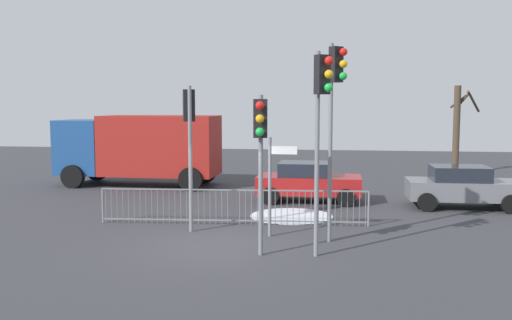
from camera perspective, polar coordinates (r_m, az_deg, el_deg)
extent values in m
plane|color=#38383D|center=(14.62, -3.99, -8.66)|extent=(60.00, 60.00, 0.00)
cylinder|color=slate|center=(14.70, 7.56, 1.62)|extent=(0.11, 0.11, 5.18)
cube|color=black|center=(14.58, 8.14, 9.60)|extent=(0.38, 0.38, 0.90)
sphere|color=red|center=(14.43, 8.90, 10.82)|extent=(0.20, 0.20, 0.20)
sphere|color=orange|center=(14.41, 8.88, 9.63)|extent=(0.20, 0.20, 0.20)
sphere|color=green|center=(14.39, 8.86, 8.44)|extent=(0.20, 0.20, 0.20)
cylinder|color=slate|center=(13.25, 6.23, 0.47)|extent=(0.11, 0.11, 4.85)
cube|color=black|center=(13.07, 6.75, 8.62)|extent=(0.39, 0.37, 0.90)
sphere|color=red|center=(12.89, 7.44, 9.99)|extent=(0.20, 0.20, 0.20)
sphere|color=orange|center=(12.87, 7.42, 8.66)|extent=(0.20, 0.20, 0.20)
sphere|color=green|center=(12.86, 7.41, 7.33)|extent=(0.20, 0.20, 0.20)
cylinder|color=slate|center=(13.32, 0.48, -1.64)|extent=(0.11, 0.11, 3.85)
cube|color=black|center=(13.05, 0.45, 4.25)|extent=(0.34, 0.24, 0.90)
sphere|color=red|center=(12.79, 0.40, 5.56)|extent=(0.20, 0.20, 0.20)
sphere|color=orange|center=(12.80, 0.39, 4.22)|extent=(0.20, 0.20, 0.20)
sphere|color=green|center=(12.81, 0.39, 2.88)|extent=(0.20, 0.20, 0.20)
cylinder|color=slate|center=(15.88, -6.70, 0.05)|extent=(0.11, 0.11, 4.13)
cube|color=black|center=(15.96, -6.85, 5.53)|extent=(0.38, 0.32, 0.90)
sphere|color=red|center=(16.21, -6.98, 6.60)|extent=(0.20, 0.20, 0.20)
sphere|color=orange|center=(16.21, -6.97, 5.54)|extent=(0.20, 0.20, 0.20)
sphere|color=green|center=(16.21, -6.95, 4.48)|extent=(0.20, 0.20, 0.20)
cylinder|color=slate|center=(15.30, 1.42, -2.77)|extent=(0.09, 0.09, 2.74)
cube|color=white|center=(15.11, 2.90, 1.00)|extent=(0.70, 0.08, 0.22)
cube|color=slate|center=(16.84, -2.30, -3.07)|extent=(8.04, 0.60, 0.04)
cube|color=slate|center=(17.01, -2.28, -6.17)|extent=(8.04, 0.60, 0.04)
cylinder|color=slate|center=(17.78, -15.05, -4.51)|extent=(0.02, 0.02, 1.05)
cylinder|color=slate|center=(17.72, -14.50, -4.53)|extent=(0.02, 0.02, 1.05)
cylinder|color=slate|center=(17.67, -13.95, -4.55)|extent=(0.02, 0.02, 1.05)
cylinder|color=slate|center=(17.61, -13.39, -4.57)|extent=(0.02, 0.02, 1.05)
cylinder|color=slate|center=(17.56, -12.83, -4.58)|extent=(0.02, 0.02, 1.05)
cylinder|color=slate|center=(17.51, -12.27, -4.60)|extent=(0.02, 0.02, 1.05)
cylinder|color=slate|center=(17.46, -11.71, -4.62)|extent=(0.02, 0.02, 1.05)
cylinder|color=slate|center=(17.42, -11.14, -4.63)|extent=(0.02, 0.02, 1.05)
cylinder|color=slate|center=(17.37, -10.56, -4.65)|extent=(0.02, 0.02, 1.05)
cylinder|color=slate|center=(17.33, -9.99, -4.67)|extent=(0.02, 0.02, 1.05)
cylinder|color=slate|center=(17.29, -9.41, -4.68)|extent=(0.02, 0.02, 1.05)
cylinder|color=slate|center=(17.25, -8.83, -4.70)|extent=(0.02, 0.02, 1.05)
cylinder|color=slate|center=(17.21, -8.25, -4.71)|extent=(0.02, 0.02, 1.05)
cylinder|color=slate|center=(17.17, -7.66, -4.72)|extent=(0.02, 0.02, 1.05)
cylinder|color=slate|center=(17.14, -7.07, -4.74)|extent=(0.02, 0.02, 1.05)
cylinder|color=slate|center=(17.10, -6.48, -4.75)|extent=(0.02, 0.02, 1.05)
cylinder|color=slate|center=(17.07, -5.89, -4.76)|extent=(0.02, 0.02, 1.05)
cylinder|color=slate|center=(17.05, -5.29, -4.78)|extent=(0.02, 0.02, 1.05)
cylinder|color=slate|center=(17.02, -4.70, -4.79)|extent=(0.02, 0.02, 1.05)
cylinder|color=slate|center=(16.99, -4.10, -4.80)|extent=(0.02, 0.02, 1.05)
cylinder|color=slate|center=(16.97, -3.50, -4.81)|extent=(0.02, 0.02, 1.05)
cylinder|color=slate|center=(16.95, -2.89, -4.82)|extent=(0.02, 0.02, 1.05)
cylinder|color=slate|center=(16.93, -2.29, -4.83)|extent=(0.02, 0.02, 1.05)
cylinder|color=slate|center=(16.91, -1.68, -4.84)|extent=(0.02, 0.02, 1.05)
cylinder|color=slate|center=(16.89, -1.08, -4.85)|extent=(0.02, 0.02, 1.05)
cylinder|color=slate|center=(16.88, -0.47, -4.86)|extent=(0.02, 0.02, 1.05)
cylinder|color=slate|center=(16.87, 0.14, -4.86)|extent=(0.02, 0.02, 1.05)
cylinder|color=slate|center=(16.86, 0.75, -4.87)|extent=(0.02, 0.02, 1.05)
cylinder|color=slate|center=(16.85, 1.36, -4.88)|extent=(0.02, 0.02, 1.05)
cylinder|color=slate|center=(16.84, 1.97, -4.88)|extent=(0.02, 0.02, 1.05)
cylinder|color=slate|center=(16.84, 2.58, -4.89)|extent=(0.02, 0.02, 1.05)
cylinder|color=slate|center=(16.84, 3.19, -4.89)|extent=(0.02, 0.02, 1.05)
cylinder|color=slate|center=(16.83, 3.80, -4.90)|extent=(0.02, 0.02, 1.05)
cylinder|color=slate|center=(16.84, 4.41, -4.90)|extent=(0.02, 0.02, 1.05)
cylinder|color=slate|center=(16.84, 5.02, -4.90)|extent=(0.02, 0.02, 1.05)
cylinder|color=slate|center=(16.84, 5.64, -4.91)|extent=(0.02, 0.02, 1.05)
cylinder|color=slate|center=(16.85, 6.25, -4.91)|extent=(0.02, 0.02, 1.05)
cylinder|color=slate|center=(16.86, 6.86, -4.91)|extent=(0.02, 0.02, 1.05)
cylinder|color=slate|center=(16.87, 7.47, -4.91)|extent=(0.02, 0.02, 1.05)
cylinder|color=slate|center=(16.88, 8.07, -4.91)|extent=(0.02, 0.02, 1.05)
cylinder|color=slate|center=(16.90, 8.68, -4.91)|extent=(0.02, 0.02, 1.05)
cylinder|color=slate|center=(16.91, 9.29, -4.91)|extent=(0.02, 0.02, 1.05)
cylinder|color=slate|center=(16.93, 9.89, -4.91)|extent=(0.02, 0.02, 1.05)
cylinder|color=slate|center=(16.95, 10.50, -4.91)|extent=(0.02, 0.02, 1.05)
cylinder|color=slate|center=(16.97, 11.10, -4.91)|extent=(0.02, 0.02, 1.05)
cylinder|color=slate|center=(17.81, -15.33, -4.50)|extent=(0.06, 0.06, 1.05)
cylinder|color=slate|center=(16.98, 11.40, -4.91)|extent=(0.06, 0.06, 1.05)
cube|color=maroon|center=(20.85, 5.41, -2.49)|extent=(3.82, 1.75, 0.65)
cube|color=#1E232D|center=(20.79, 5.01, -0.99)|extent=(1.92, 1.52, 0.55)
cylinder|color=black|center=(21.72, 9.09, -3.08)|extent=(0.64, 0.23, 0.64)
cylinder|color=black|center=(20.04, 9.14, -3.82)|extent=(0.64, 0.23, 0.64)
cylinder|color=black|center=(21.85, 1.99, -2.95)|extent=(0.64, 0.23, 0.64)
cylinder|color=black|center=(20.19, 1.43, -3.68)|extent=(0.64, 0.23, 0.64)
cube|color=slate|center=(20.82, 20.35, -2.85)|extent=(3.81, 1.72, 0.65)
cube|color=#1E232D|center=(20.71, 20.00, -1.34)|extent=(1.91, 1.51, 0.55)
cylinder|color=black|center=(22.00, 23.29, -3.37)|extent=(0.64, 0.22, 0.64)
cylinder|color=black|center=(20.39, 24.54, -4.11)|extent=(0.64, 0.22, 0.64)
cylinder|color=black|center=(21.45, 16.31, -3.35)|extent=(0.64, 0.22, 0.64)
cylinder|color=black|center=(19.79, 17.01, -4.13)|extent=(0.64, 0.22, 0.64)
cube|color=maroon|center=(24.95, -9.71, 1.48)|extent=(5.06, 2.52, 2.60)
cube|color=navy|center=(26.32, -17.04, 1.31)|extent=(2.06, 2.35, 2.40)
cylinder|color=black|center=(25.37, -18.15, -1.60)|extent=(1.01, 0.32, 1.00)
cylinder|color=black|center=(27.51, -15.86, -0.98)|extent=(1.01, 0.32, 1.00)
cylinder|color=black|center=(23.44, -6.67, -1.95)|extent=(1.01, 0.32, 1.00)
cylinder|color=black|center=(25.73, -5.21, -1.24)|extent=(1.01, 0.32, 1.00)
cylinder|color=#473828|center=(30.35, 19.72, 2.87)|extent=(0.34, 0.34, 4.53)
cylinder|color=#473828|center=(30.61, 20.23, 5.61)|extent=(0.62, 0.69, 0.82)
cylinder|color=#473828|center=(30.05, 21.26, 5.57)|extent=(0.99, 1.47, 1.09)
cylinder|color=#473828|center=(30.74, 19.98, 5.66)|extent=(0.89, 0.48, 0.76)
cylinder|color=silver|center=(18.26, 3.63, -5.70)|extent=(2.68, 2.68, 0.01)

